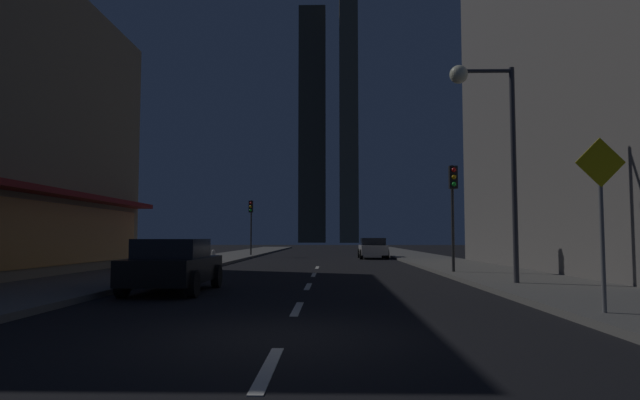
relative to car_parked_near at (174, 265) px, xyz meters
The scene contains 14 objects.
ground_plane 25.65m from the car_parked_near, 81.93° to the left, with size 78.00×136.00×0.10m, color black.
sidewalk_right 27.52m from the car_parked_near, 67.34° to the left, with size 4.00×76.00×0.15m, color #605E59.
sidewalk_left 25.62m from the car_parked_near, 97.63° to the left, with size 4.00×76.00×0.15m, color #605E59.
lane_marking_center 4.09m from the car_parked_near, 26.42° to the left, with size 0.16×23.00×0.01m.
building_apartment_right 21.80m from the car_parked_near, 27.42° to the left, with size 11.00×20.00×16.89m, color slate.
skyscraper_distant_tall 143.26m from the car_parked_near, 90.52° to the left, with size 7.61×5.40×67.53m, color #353228.
skyscraper_distant_mid 140.73m from the car_parked_near, 86.20° to the left, with size 5.09×6.37×72.30m, color #4E4A3B.
car_parked_near is the anchor object (origin of this frame).
car_parked_far 24.87m from the car_parked_near, 73.17° to the left, with size 1.98×4.24×1.45m.
fire_hydrant_far_left 15.83m from the car_parked_near, 98.35° to the left, with size 0.42×0.30×0.65m.
traffic_light_near_right 11.54m from the car_parked_near, 36.22° to the left, with size 0.32×0.48×4.20m.
traffic_light_far_left 27.18m from the car_parked_near, 94.02° to the left, with size 0.32×0.48×4.20m.
street_lamp_right 10.08m from the car_parked_near, ahead, with size 1.96×0.56×6.58m.
pedestrian_crossing_sign 10.53m from the car_parked_near, 28.31° to the right, with size 0.91×0.08×3.15m.
Camera 1 is at (0.73, -8.34, 1.49)m, focal length 30.79 mm.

